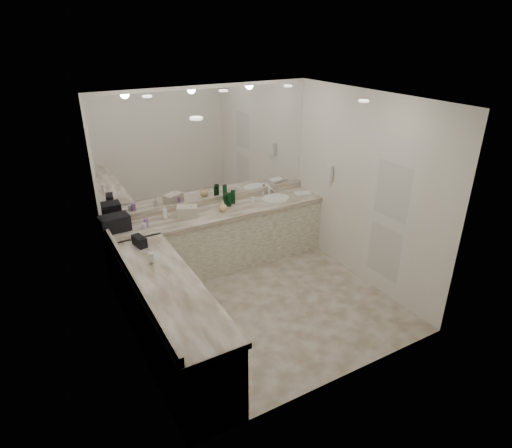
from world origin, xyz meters
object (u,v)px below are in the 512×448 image
sink (276,199)px  soap_bottle_b (191,211)px  cream_cosmetic_case (187,212)px  wall_phone (329,173)px  hand_towel (303,194)px  black_toiletry_bag (115,223)px  soap_bottle_a (165,212)px  soap_bottle_c (223,206)px

sink → soap_bottle_b: size_ratio=2.50×
cream_cosmetic_case → soap_bottle_b: size_ratio=1.57×
wall_phone → hand_towel: wall_phone is taller
sink → black_toiletry_bag: bearing=178.7°
black_toiletry_bag → sink: bearing=-1.3°
hand_towel → black_toiletry_bag: bearing=177.1°
black_toiletry_bag → wall_phone: bearing=-10.4°
soap_bottle_a → soap_bottle_c: size_ratio=1.26×
sink → soap_bottle_c: size_ratio=2.79×
hand_towel → wall_phone: bearing=-68.0°
soap_bottle_a → soap_bottle_b: size_ratio=1.13×
wall_phone → soap_bottle_b: size_ratio=1.37×
wall_phone → soap_bottle_c: 1.63m
sink → wall_phone: size_ratio=1.83×
hand_towel → sink: bearing=168.4°
sink → soap_bottle_b: bearing=-178.6°
wall_phone → soap_bottle_a: size_ratio=1.20×
sink → soap_bottle_a: 1.73m
cream_cosmetic_case → soap_bottle_a: 0.30m
sink → soap_bottle_c: bearing=-176.8°
soap_bottle_a → soap_bottle_b: soap_bottle_a is taller
wall_phone → soap_bottle_a: wall_phone is taller
sink → wall_phone: (0.61, -0.50, 0.46)m
sink → soap_bottle_b: 1.39m
hand_towel → soap_bottle_b: 1.83m
wall_phone → soap_bottle_a: 2.43m
wall_phone → soap_bottle_b: (-2.00, 0.47, -0.36)m
wall_phone → hand_towel: (-0.17, 0.41, -0.43)m
soap_bottle_c → sink: bearing=3.2°
wall_phone → black_toiletry_bag: 3.08m
soap_bottle_b → hand_towel: bearing=-1.8°
sink → soap_bottle_c: soap_bottle_c is taller
black_toiletry_bag → hand_towel: (2.85, -0.14, -0.08)m
soap_bottle_a → soap_bottle_c: bearing=-10.0°
hand_towel → soap_bottle_a: bearing=175.3°
soap_bottle_a → black_toiletry_bag: bearing=-177.0°
black_toiletry_bag → cream_cosmetic_case: (0.97, -0.05, -0.03)m
wall_phone → black_toiletry_bag: wall_phone is taller
black_toiletry_bag → soap_bottle_b: bearing=-4.9°
soap_bottle_b → soap_bottle_c: bearing=-2.3°
black_toiletry_bag → soap_bottle_b: 1.02m
sink → black_toiletry_bag: (-2.41, 0.05, 0.11)m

